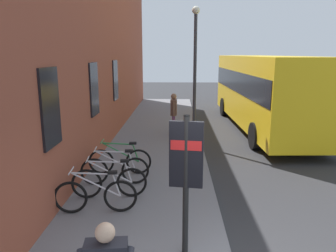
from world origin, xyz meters
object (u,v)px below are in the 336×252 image
object	(u,v)px
transit_info_sign	(186,164)
city_bus	(263,88)
bicycle_nearest_sign	(96,196)
bicycle_far_end	(115,170)
bicycle_under_window	(120,161)
pedestrian_near_bus	(174,110)
bicycle_mid_rack	(110,182)
street_lamp	(195,64)

from	to	relation	value
transit_info_sign	city_bus	distance (m)	10.78
bicycle_nearest_sign	bicycle_far_end	distance (m)	1.56
bicycle_nearest_sign	bicycle_under_window	bearing A→B (deg)	-2.98
transit_info_sign	pedestrian_near_bus	bearing A→B (deg)	1.99
bicycle_mid_rack	pedestrian_near_bus	bearing A→B (deg)	-13.13
bicycle_far_end	city_bus	world-z (taller)	city_bus
bicycle_mid_rack	bicycle_far_end	world-z (taller)	same
bicycle_nearest_sign	city_bus	distance (m)	10.48
pedestrian_near_bus	street_lamp	distance (m)	2.34
bicycle_far_end	transit_info_sign	xyz separation A→B (m)	(-2.94, -1.74, 1.21)
transit_info_sign	street_lamp	xyz separation A→B (m)	(7.20, -0.50, 1.37)
transit_info_sign	street_lamp	size ratio (longest dim) A/B	0.48
bicycle_mid_rack	street_lamp	size ratio (longest dim) A/B	0.35
transit_info_sign	pedestrian_near_bus	xyz separation A→B (m)	(8.30, 0.29, -0.54)
street_lamp	pedestrian_near_bus	bearing A→B (deg)	35.49
bicycle_under_window	pedestrian_near_bus	distance (m)	4.87
street_lamp	city_bus	bearing A→B (deg)	-48.78
bicycle_nearest_sign	transit_info_sign	xyz separation A→B (m)	(-1.38, -1.86, 1.21)
transit_info_sign	city_bus	bearing A→B (deg)	-20.63
transit_info_sign	pedestrian_near_bus	world-z (taller)	transit_info_sign
bicycle_nearest_sign	pedestrian_near_bus	bearing A→B (deg)	-12.82
city_bus	pedestrian_near_bus	world-z (taller)	city_bus
bicycle_mid_rack	pedestrian_near_bus	distance (m)	6.36
bicycle_nearest_sign	transit_info_sign	distance (m)	2.62
bicycle_far_end	city_bus	distance (m)	9.16
bicycle_far_end	pedestrian_near_bus	world-z (taller)	pedestrian_near_bus
bicycle_nearest_sign	street_lamp	world-z (taller)	street_lamp
city_bus	transit_info_sign	bearing A→B (deg)	159.37
pedestrian_near_bus	street_lamp	size ratio (longest dim) A/B	0.35
transit_info_sign	pedestrian_near_bus	distance (m)	8.32
transit_info_sign	bicycle_far_end	bearing A→B (deg)	30.69
bicycle_nearest_sign	bicycle_far_end	world-z (taller)	same
bicycle_under_window	street_lamp	size ratio (longest dim) A/B	0.36
bicycle_nearest_sign	pedestrian_near_bus	size ratio (longest dim) A/B	1.02
bicycle_nearest_sign	bicycle_mid_rack	world-z (taller)	same
bicycle_mid_rack	street_lamp	xyz separation A→B (m)	(5.05, -2.22, 2.58)
bicycle_under_window	transit_info_sign	size ratio (longest dim) A/B	0.74
bicycle_mid_rack	city_bus	size ratio (longest dim) A/B	0.17
bicycle_under_window	bicycle_mid_rack	bearing A→B (deg)	-179.36
bicycle_mid_rack	bicycle_far_end	bearing A→B (deg)	1.30
bicycle_mid_rack	bicycle_far_end	distance (m)	0.79
bicycle_far_end	pedestrian_near_bus	size ratio (longest dim) A/B	1.02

